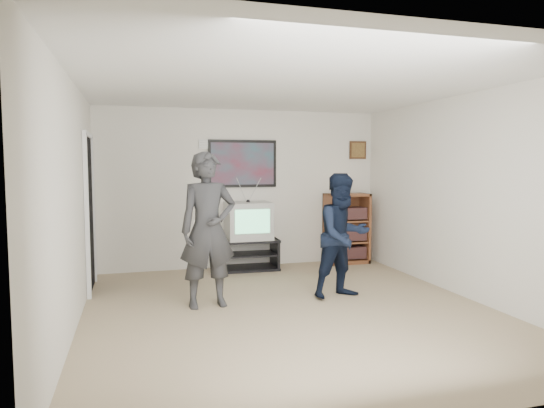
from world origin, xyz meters
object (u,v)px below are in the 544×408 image
media_stand (247,254)px  crt_television (248,221)px  person_short (343,236)px  person_tall (208,230)px  bookshelf (347,228)px

media_stand → crt_television: bearing=1.9°
person_short → crt_television: bearing=101.1°
person_tall → person_short: bearing=-8.1°
crt_television → bookshelf: size_ratio=0.59×
crt_television → person_tall: size_ratio=0.38×
crt_television → bookshelf: (1.69, 0.05, -0.19)m
crt_television → person_tall: person_tall is taller
crt_television → media_stand: bearing=-179.9°
person_short → bookshelf: bearing=52.9°
media_stand → person_short: (0.79, -1.86, 0.53)m
person_tall → bookshelf: bearing=29.8°
person_tall → crt_television: bearing=57.8°
crt_television → person_short: size_ratio=0.44×
media_stand → bookshelf: size_ratio=0.84×
media_stand → person_short: person_short is taller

